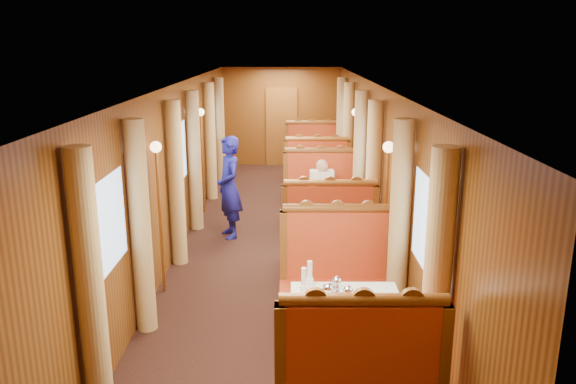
{
  "coord_description": "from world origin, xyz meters",
  "views": [
    {
      "loc": [
        0.21,
        -8.39,
        3.09
      ],
      "look_at": [
        0.19,
        -0.73,
        1.05
      ],
      "focal_mm": 35.0,
      "sensor_mm": 36.0,
      "label": 1
    }
  ],
  "objects_px": {
    "banquette_far_fwd": "(317,181)",
    "teapot_left": "(328,295)",
    "passenger": "(322,187)",
    "banquette_mid_fwd": "(328,241)",
    "rose_vase_mid": "(327,187)",
    "banquette_mid_aft": "(320,201)",
    "banquette_far_aft": "(313,160)",
    "table_mid": "(324,221)",
    "table_near": "(345,333)",
    "fruit_plate": "(383,303)",
    "teapot_right": "(348,297)",
    "table_far": "(314,172)",
    "rose_vase_far": "(313,147)",
    "tea_tray": "(334,298)",
    "teapot_back": "(337,287)",
    "banquette_near_aft": "(337,285)",
    "steward": "(229,187)"
  },
  "relations": [
    {
      "from": "banquette_near_aft",
      "to": "banquette_mid_aft",
      "type": "bearing_deg",
      "value": 90.0
    },
    {
      "from": "banquette_far_fwd",
      "to": "teapot_left",
      "type": "relative_size",
      "value": 7.69
    },
    {
      "from": "banquette_mid_fwd",
      "to": "tea_tray",
      "type": "distance_m",
      "value": 2.53
    },
    {
      "from": "table_near",
      "to": "banquette_mid_aft",
      "type": "bearing_deg",
      "value": 90.0
    },
    {
      "from": "fruit_plate",
      "to": "banquette_near_aft",
      "type": "bearing_deg",
      "value": 105.5
    },
    {
      "from": "banquette_near_aft",
      "to": "teapot_right",
      "type": "height_order",
      "value": "banquette_near_aft"
    },
    {
      "from": "banquette_mid_fwd",
      "to": "table_far",
      "type": "height_order",
      "value": "banquette_mid_fwd"
    },
    {
      "from": "table_mid",
      "to": "rose_vase_far",
      "type": "distance_m",
      "value": 3.57
    },
    {
      "from": "table_mid",
      "to": "banquette_far_fwd",
      "type": "xyz_separation_m",
      "value": [
        0.0,
        2.49,
        0.05
      ]
    },
    {
      "from": "banquette_near_aft",
      "to": "banquette_mid_aft",
      "type": "height_order",
      "value": "same"
    },
    {
      "from": "table_mid",
      "to": "tea_tray",
      "type": "distance_m",
      "value": 3.55
    },
    {
      "from": "tea_tray",
      "to": "teapot_left",
      "type": "relative_size",
      "value": 1.95
    },
    {
      "from": "table_mid",
      "to": "tea_tray",
      "type": "bearing_deg",
      "value": -91.88
    },
    {
      "from": "teapot_left",
      "to": "passenger",
      "type": "xyz_separation_m",
      "value": [
        0.18,
        4.32,
        -0.08
      ]
    },
    {
      "from": "banquette_far_fwd",
      "to": "rose_vase_far",
      "type": "distance_m",
      "value": 1.16
    },
    {
      "from": "teapot_left",
      "to": "banquette_far_fwd",
      "type": "bearing_deg",
      "value": 64.5
    },
    {
      "from": "table_near",
      "to": "passenger",
      "type": "distance_m",
      "value": 4.24
    },
    {
      "from": "rose_vase_mid",
      "to": "banquette_far_fwd",
      "type": "bearing_deg",
      "value": 90.87
    },
    {
      "from": "teapot_right",
      "to": "banquette_far_fwd",
      "type": "bearing_deg",
      "value": 107.73
    },
    {
      "from": "rose_vase_far",
      "to": "tea_tray",
      "type": "bearing_deg",
      "value": -90.62
    },
    {
      "from": "banquette_mid_fwd",
      "to": "rose_vase_mid",
      "type": "height_order",
      "value": "banquette_mid_fwd"
    },
    {
      "from": "table_near",
      "to": "teapot_right",
      "type": "relative_size",
      "value": 6.34
    },
    {
      "from": "rose_vase_mid",
      "to": "rose_vase_far",
      "type": "distance_m",
      "value": 3.52
    },
    {
      "from": "banquette_mid_aft",
      "to": "banquette_far_aft",
      "type": "bearing_deg",
      "value": 90.0
    },
    {
      "from": "teapot_back",
      "to": "rose_vase_far",
      "type": "relative_size",
      "value": 0.45
    },
    {
      "from": "teapot_left",
      "to": "steward",
      "type": "height_order",
      "value": "steward"
    },
    {
      "from": "table_mid",
      "to": "passenger",
      "type": "distance_m",
      "value": 0.81
    },
    {
      "from": "fruit_plate",
      "to": "banquette_far_aft",
      "type": "bearing_deg",
      "value": 92.26
    },
    {
      "from": "banquette_far_fwd",
      "to": "passenger",
      "type": "height_order",
      "value": "banquette_far_fwd"
    },
    {
      "from": "teapot_left",
      "to": "fruit_plate",
      "type": "bearing_deg",
      "value": -30.08
    },
    {
      "from": "banquette_mid_fwd",
      "to": "rose_vase_mid",
      "type": "relative_size",
      "value": 3.72
    },
    {
      "from": "passenger",
      "to": "banquette_mid_fwd",
      "type": "bearing_deg",
      "value": -90.0
    },
    {
      "from": "banquette_mid_fwd",
      "to": "fruit_plate",
      "type": "xyz_separation_m",
      "value": [
        0.32,
        -2.63,
        0.35
      ]
    },
    {
      "from": "banquette_mid_fwd",
      "to": "banquette_far_fwd",
      "type": "xyz_separation_m",
      "value": [
        0.0,
        3.5,
        0.0
      ]
    },
    {
      "from": "rose_vase_far",
      "to": "steward",
      "type": "bearing_deg",
      "value": -115.09
    },
    {
      "from": "teapot_back",
      "to": "passenger",
      "type": "height_order",
      "value": "passenger"
    },
    {
      "from": "fruit_plate",
      "to": "passenger",
      "type": "bearing_deg",
      "value": 94.22
    },
    {
      "from": "banquette_far_aft",
      "to": "passenger",
      "type": "bearing_deg",
      "value": -90.0
    },
    {
      "from": "banquette_near_aft",
      "to": "rose_vase_mid",
      "type": "xyz_separation_m",
      "value": [
        0.04,
        2.5,
        0.5
      ]
    },
    {
      "from": "banquette_mid_fwd",
      "to": "steward",
      "type": "bearing_deg",
      "value": 137.58
    },
    {
      "from": "table_mid",
      "to": "banquette_mid_fwd",
      "type": "xyz_separation_m",
      "value": [
        0.0,
        -1.01,
        0.05
      ]
    },
    {
      "from": "banquette_mid_aft",
      "to": "banquette_far_fwd",
      "type": "bearing_deg",
      "value": 90.0
    },
    {
      "from": "tea_tray",
      "to": "teapot_back",
      "type": "xyz_separation_m",
      "value": [
        0.03,
        0.11,
        0.06
      ]
    },
    {
      "from": "table_mid",
      "to": "banquette_far_aft",
      "type": "distance_m",
      "value": 4.51
    },
    {
      "from": "banquette_far_fwd",
      "to": "tea_tray",
      "type": "relative_size",
      "value": 3.94
    },
    {
      "from": "banquette_far_fwd",
      "to": "table_near",
      "type": "bearing_deg",
      "value": -90.0
    },
    {
      "from": "table_near",
      "to": "passenger",
      "type": "height_order",
      "value": "passenger"
    },
    {
      "from": "rose_vase_far",
      "to": "steward",
      "type": "xyz_separation_m",
      "value": [
        -1.48,
        -3.16,
        -0.09
      ]
    },
    {
      "from": "banquette_far_aft",
      "to": "banquette_mid_aft",
      "type": "bearing_deg",
      "value": -90.0
    },
    {
      "from": "banquette_mid_aft",
      "to": "rose_vase_mid",
      "type": "xyz_separation_m",
      "value": [
        0.04,
        -1.0,
        0.5
      ]
    }
  ]
}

